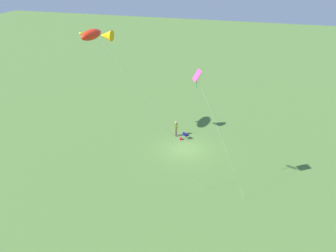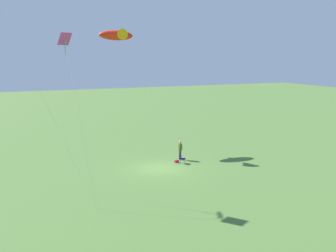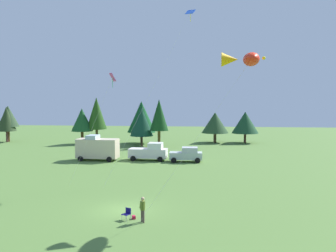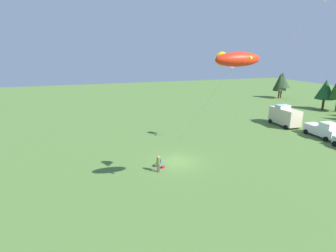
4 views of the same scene
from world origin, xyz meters
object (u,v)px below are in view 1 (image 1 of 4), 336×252
object	(u,v)px
backpack_on_grass	(181,139)
kite_large_fish	(95,35)
person_kite_flyer	(176,127)
folding_chair	(185,135)
kite_diamond_rainbow	(199,80)

from	to	relation	value
backpack_on_grass	kite_large_fish	xyz separation A→B (m)	(7.79, 2.80, 11.05)
kite_large_fish	person_kite_flyer	bearing A→B (deg)	-153.63
folding_chair	kite_large_fish	size ratio (longest dim) A/B	0.07
kite_large_fish	kite_diamond_rainbow	distance (m)	13.63
person_kite_flyer	folding_chair	size ratio (longest dim) A/B	2.12
backpack_on_grass	kite_large_fish	distance (m)	13.81
kite_diamond_rainbow	folding_chair	bearing A→B (deg)	-70.81
kite_large_fish	kite_diamond_rainbow	bearing A→B (deg)	149.38
person_kite_flyer	kite_large_fish	size ratio (longest dim) A/B	0.15
person_kite_flyer	backpack_on_grass	xyz separation A→B (m)	(-0.75, 0.69, -0.91)
kite_diamond_rainbow	kite_large_fish	bearing A→B (deg)	-30.62
person_kite_flyer	backpack_on_grass	size ratio (longest dim) A/B	5.44
kite_diamond_rainbow	backpack_on_grass	bearing A→B (deg)	-68.18
person_kite_flyer	folding_chair	world-z (taller)	person_kite_flyer
backpack_on_grass	kite_diamond_rainbow	size ratio (longest dim) A/B	0.03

